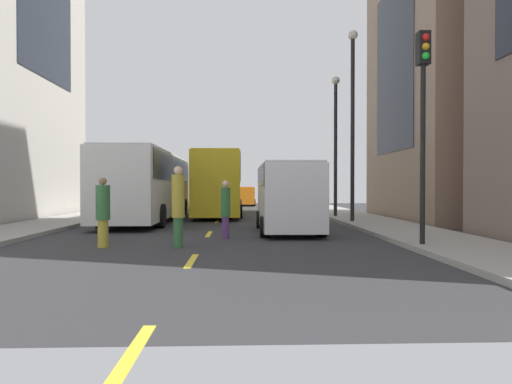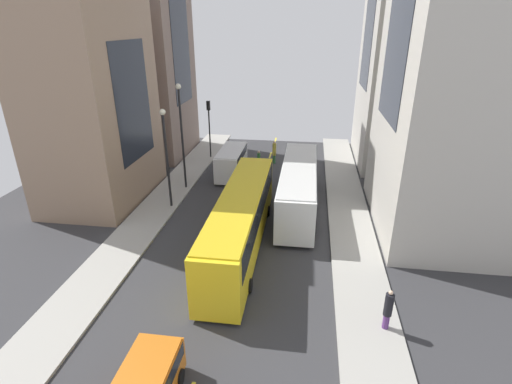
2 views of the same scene
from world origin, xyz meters
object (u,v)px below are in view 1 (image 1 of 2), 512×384
pedestrian_walking_far (178,204)px  traffic_light_near_corner (423,96)px  delivery_van_white (288,192)px  pedestrian_crossing_mid (226,207)px  streetcar_yellow (221,180)px  pedestrian_crossing_near (103,211)px  city_bus_white (149,181)px  pedestrian_waiting_curb (121,193)px  car_orange_0 (243,195)px

pedestrian_walking_far → traffic_light_near_corner: 7.43m
delivery_van_white → pedestrian_crossing_mid: delivery_van_white is taller
streetcar_yellow → traffic_light_near_corner: traffic_light_near_corner is taller
delivery_van_white → pedestrian_walking_far: (-3.57, -4.11, -0.29)m
pedestrian_crossing_near → delivery_van_white: bearing=-70.4°
city_bus_white → streetcar_yellow: (3.33, 6.15, 0.12)m
pedestrian_crossing_mid → pedestrian_walking_far: bearing=-70.0°
pedestrian_crossing_mid → pedestrian_walking_far: size_ratio=0.83×
city_bus_white → streetcar_yellow: 6.99m
pedestrian_waiting_curb → delivery_van_white: bearing=-44.6°
car_orange_0 → pedestrian_crossing_mid: pedestrian_crossing_mid is taller
pedestrian_waiting_curb → traffic_light_near_corner: size_ratio=0.36×
pedestrian_walking_far → car_orange_0: bearing=4.6°
streetcar_yellow → city_bus_white: bearing=-118.4°
delivery_van_white → car_orange_0: size_ratio=1.34×
traffic_light_near_corner → car_orange_0: bearing=99.3°
city_bus_white → pedestrian_crossing_mid: (4.06, -7.85, -0.98)m
streetcar_yellow → pedestrian_crossing_mid: bearing=-87.0°
car_orange_0 → pedestrian_walking_far: pedestrian_walking_far is taller
traffic_light_near_corner → pedestrian_crossing_mid: bearing=152.1°
pedestrian_walking_far → streetcar_yellow: bearing=6.9°
pedestrian_crossing_mid → pedestrian_waiting_curb: bearing=163.3°
car_orange_0 → pedestrian_crossing_mid: size_ratio=2.13×
pedestrian_crossing_mid → pedestrian_crossing_near: (-3.41, -2.17, 0.01)m
city_bus_white → traffic_light_near_corner: bearing=-48.4°
streetcar_yellow → pedestrian_crossing_mid: size_ratio=7.48×
streetcar_yellow → pedestrian_crossing_near: size_ratio=7.24×
pedestrian_waiting_curb → pedestrian_crossing_near: bearing=-62.1°
city_bus_white → delivery_van_white: bearing=-43.0°
pedestrian_crossing_mid → pedestrian_crossing_near: bearing=-97.1°
delivery_van_white → traffic_light_near_corner: (3.20, -4.84, 2.68)m
city_bus_white → pedestrian_crossing_mid: 8.89m
streetcar_yellow → pedestrian_crossing_near: streetcar_yellow is taller
delivery_van_white → traffic_light_near_corner: traffic_light_near_corner is taller
delivery_van_white → pedestrian_crossing_mid: (-2.29, -1.93, -0.48)m
delivery_van_white → traffic_light_near_corner: size_ratio=0.95×
pedestrian_walking_far → traffic_light_near_corner: bearing=-87.2°
traffic_light_near_corner → city_bus_white: bearing=131.6°
delivery_van_white → car_orange_0: delivery_van_white is taller
pedestrian_crossing_near → traffic_light_near_corner: traffic_light_near_corner is taller
streetcar_yellow → pedestrian_walking_far: size_ratio=6.24×
delivery_van_white → pedestrian_crossing_mid: bearing=-139.9°
city_bus_white → pedestrian_waiting_curb: size_ratio=5.99×
pedestrian_walking_far → city_bus_white: bearing=24.3°
pedestrian_crossing_near → pedestrian_waiting_curb: bearing=-3.1°
pedestrian_crossing_mid → traffic_light_near_corner: 6.97m
car_orange_0 → delivery_van_white: bearing=-86.4°
pedestrian_waiting_curb → city_bus_white: bearing=-55.2°
streetcar_yellow → pedestrian_walking_far: 16.22m
city_bus_white → pedestrian_walking_far: bearing=-74.5°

